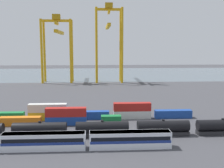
% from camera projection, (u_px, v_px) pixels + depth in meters
% --- Properties ---
extents(ground_plane, '(420.00, 420.00, 0.00)m').
position_uv_depth(ground_plane, '(78.00, 97.00, 125.07)').
color(ground_plane, '#424247').
extents(harbour_water, '(400.00, 110.00, 0.01)m').
position_uv_depth(harbour_water, '(86.00, 74.00, 230.45)').
color(harbour_water, slate).
rests_on(harbour_water, ground_plane).
extents(passenger_train, '(58.43, 3.14, 3.90)m').
position_uv_depth(passenger_train, '(44.00, 141.00, 62.17)').
color(passenger_train, silver).
rests_on(passenger_train, ground_plane).
extents(freight_tank_row, '(78.01, 2.92, 4.38)m').
position_uv_depth(freight_tank_row, '(102.00, 129.00, 71.15)').
color(freight_tank_row, '#232326').
rests_on(freight_tank_row, ground_plane).
extents(shipping_container_2, '(12.10, 2.44, 2.60)m').
position_uv_depth(shipping_container_2, '(20.00, 121.00, 81.19)').
color(shipping_container_2, orange).
rests_on(shipping_container_2, ground_plane).
extents(shipping_container_3, '(12.10, 2.44, 2.60)m').
position_uv_depth(shipping_container_3, '(66.00, 120.00, 81.96)').
color(shipping_container_3, '#1C4299').
rests_on(shipping_container_3, ground_plane).
extents(shipping_container_4, '(12.10, 2.44, 2.60)m').
position_uv_depth(shipping_container_4, '(66.00, 112.00, 81.60)').
color(shipping_container_4, '#AD211C').
rests_on(shipping_container_4, shipping_container_3).
extents(shipping_container_5, '(6.04, 2.44, 2.60)m').
position_uv_depth(shipping_container_5, '(111.00, 120.00, 82.73)').
color(shipping_container_5, '#197538').
rests_on(shipping_container_5, ground_plane).
extents(shipping_container_7, '(12.10, 2.44, 2.60)m').
position_uv_depth(shipping_container_7, '(5.00, 116.00, 86.62)').
color(shipping_container_7, '#197538').
rests_on(shipping_container_7, ground_plane).
extents(shipping_container_8, '(12.10, 2.44, 2.60)m').
position_uv_depth(shipping_container_8, '(48.00, 116.00, 87.40)').
color(shipping_container_8, gold).
rests_on(shipping_container_8, ground_plane).
extents(shipping_container_9, '(12.10, 2.44, 2.60)m').
position_uv_depth(shipping_container_9, '(48.00, 108.00, 87.03)').
color(shipping_container_9, silver).
rests_on(shipping_container_9, shipping_container_8).
extents(shipping_container_10, '(12.10, 2.44, 2.60)m').
position_uv_depth(shipping_container_10, '(90.00, 115.00, 88.17)').
color(shipping_container_10, '#1C4299').
rests_on(shipping_container_10, ground_plane).
extents(shipping_container_11, '(12.10, 2.44, 2.60)m').
position_uv_depth(shipping_container_11, '(132.00, 115.00, 88.95)').
color(shipping_container_11, silver).
rests_on(shipping_container_11, ground_plane).
extents(shipping_container_12, '(12.10, 2.44, 2.60)m').
position_uv_depth(shipping_container_12, '(132.00, 107.00, 88.59)').
color(shipping_container_12, '#AD211C').
rests_on(shipping_container_12, shipping_container_11).
extents(shipping_container_13, '(12.10, 2.44, 2.60)m').
position_uv_depth(shipping_container_13, '(173.00, 114.00, 89.73)').
color(shipping_container_13, '#1C4299').
rests_on(shipping_container_13, ground_plane).
extents(gantry_crane_west, '(19.58, 36.35, 43.10)m').
position_uv_depth(gantry_crane_west, '(58.00, 41.00, 176.40)').
color(gantry_crane_west, gold).
rests_on(gantry_crane_west, ground_plane).
extents(gantry_crane_central, '(17.64, 38.38, 50.28)m').
position_uv_depth(gantry_crane_central, '(109.00, 35.00, 177.70)').
color(gantry_crane_central, gold).
rests_on(gantry_crane_central, ground_plane).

